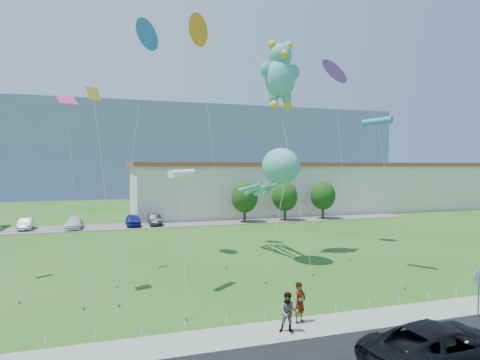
% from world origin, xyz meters
% --- Properties ---
extents(ground, '(160.00, 160.00, 0.00)m').
position_xyz_m(ground, '(0.00, 0.00, 0.00)').
color(ground, '#215417').
rests_on(ground, ground).
extents(sidewalk, '(80.00, 2.50, 0.10)m').
position_xyz_m(sidewalk, '(0.00, -2.75, 0.05)').
color(sidewalk, gray).
rests_on(sidewalk, ground).
extents(parking_strip, '(70.00, 6.00, 0.06)m').
position_xyz_m(parking_strip, '(0.00, 35.00, 0.03)').
color(parking_strip, '#59544C').
rests_on(parking_strip, ground).
extents(hill_ridge, '(160.00, 50.00, 25.00)m').
position_xyz_m(hill_ridge, '(0.00, 120.00, 12.50)').
color(hill_ridge, gray).
rests_on(hill_ridge, ground).
extents(warehouse, '(61.00, 15.00, 8.20)m').
position_xyz_m(warehouse, '(26.00, 44.00, 4.12)').
color(warehouse, beige).
rests_on(warehouse, ground).
extents(stop_sign, '(0.80, 0.07, 2.50)m').
position_xyz_m(stop_sign, '(9.50, -4.21, 1.87)').
color(stop_sign, slate).
rests_on(stop_sign, ground).
extents(rope_fence, '(26.05, 0.05, 0.50)m').
position_xyz_m(rope_fence, '(0.00, -1.30, 0.25)').
color(rope_fence, white).
rests_on(rope_fence, ground).
extents(tree_near, '(3.60, 3.60, 5.47)m').
position_xyz_m(tree_near, '(10.00, 34.00, 3.39)').
color(tree_near, '#3F2B19').
rests_on(tree_near, ground).
extents(tree_mid, '(3.60, 3.60, 5.47)m').
position_xyz_m(tree_mid, '(16.00, 34.00, 3.39)').
color(tree_mid, '#3F2B19').
rests_on(tree_mid, ground).
extents(tree_far, '(3.60, 3.60, 5.47)m').
position_xyz_m(tree_far, '(22.00, 34.00, 3.39)').
color(tree_far, '#3F2B19').
rests_on(tree_far, ground).
extents(suv, '(6.69, 3.59, 1.79)m').
position_xyz_m(suv, '(3.44, -8.17, 0.95)').
color(suv, black).
rests_on(suv, road).
extents(pedestrian_left, '(0.86, 0.75, 1.97)m').
position_xyz_m(pedestrian_left, '(0.50, -2.13, 1.09)').
color(pedestrian_left, gray).
rests_on(pedestrian_left, sidewalk).
extents(pedestrian_right, '(1.09, 0.98, 1.85)m').
position_xyz_m(pedestrian_right, '(-0.55, -3.10, 1.02)').
color(pedestrian_right, gray).
rests_on(pedestrian_right, sidewalk).
extents(parked_car_silver, '(1.46, 4.15, 1.37)m').
position_xyz_m(parked_car_silver, '(-17.17, 35.77, 0.74)').
color(parked_car_silver, '#B0AFB6').
rests_on(parked_car_silver, parking_strip).
extents(parked_car_white, '(2.17, 4.77, 1.35)m').
position_xyz_m(parked_car_white, '(-11.72, 34.63, 0.74)').
color(parked_car_white, silver).
rests_on(parked_car_white, parking_strip).
extents(parked_car_blue, '(1.75, 4.35, 1.48)m').
position_xyz_m(parked_car_blue, '(-4.73, 34.74, 0.80)').
color(parked_car_blue, navy).
rests_on(parked_car_blue, parking_strip).
extents(parked_car_black, '(1.56, 4.21, 1.38)m').
position_xyz_m(parked_car_black, '(-1.98, 34.80, 0.75)').
color(parked_car_black, black).
rests_on(parked_car_black, parking_strip).
extents(octopus_kite, '(4.82, 11.60, 9.14)m').
position_xyz_m(octopus_kite, '(4.92, 11.42, 7.05)').
color(octopus_kite, teal).
rests_on(octopus_kite, ground).
extents(teddy_bear_kite, '(3.67, 8.74, 18.46)m').
position_xyz_m(teddy_bear_kite, '(6.16, 13.30, 15.70)').
color(teddy_bear_kite, teal).
rests_on(teddy_bear_kite, ground).
extents(small_kite_pink, '(1.63, 4.08, 12.12)m').
position_xyz_m(small_kite_pink, '(-10.45, 6.41, 10.38)').
color(small_kite_pink, '#D02E8D').
rests_on(small_kite_pink, ground).
extents(small_kite_yellow, '(1.98, 9.41, 13.38)m').
position_xyz_m(small_kite_yellow, '(-8.91, 10.92, 11.28)').
color(small_kite_yellow, gold).
rests_on(small_kite_yellow, ground).
extents(small_kite_cyan, '(1.52, 5.79, 11.41)m').
position_xyz_m(small_kite_cyan, '(10.54, 5.67, 10.88)').
color(small_kite_cyan, blue).
rests_on(small_kite_cyan, ground).
extents(small_kite_orange, '(1.80, 10.32, 21.23)m').
position_xyz_m(small_kite_orange, '(0.30, 18.92, 19.96)').
color(small_kite_orange, orange).
rests_on(small_kite_orange, ground).
extents(small_kite_blue, '(3.94, 9.52, 19.38)m').
position_xyz_m(small_kite_blue, '(-4.88, 15.70, 18.20)').
color(small_kite_blue, blue).
rests_on(small_kite_blue, ground).
extents(small_kite_purple, '(3.64, 7.83, 17.69)m').
position_xyz_m(small_kite_purple, '(13.25, 16.23, 16.60)').
color(small_kite_purple, '#8937DD').
rests_on(small_kite_purple, ground).
extents(small_kite_white, '(1.11, 6.51, 7.70)m').
position_xyz_m(small_kite_white, '(-3.90, 5.32, 7.21)').
color(small_kite_white, white).
rests_on(small_kite_white, ground).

